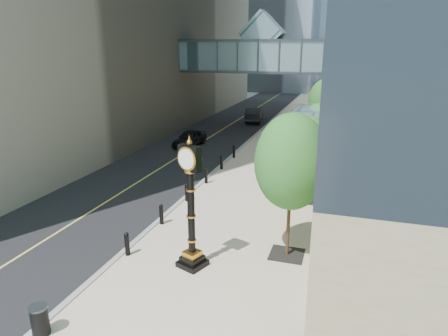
{
  "coord_description": "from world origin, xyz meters",
  "views": [
    {
      "loc": [
        5.53,
        -11.95,
        8.32
      ],
      "look_at": [
        -0.18,
        6.32,
        2.52
      ],
      "focal_mm": 32.0,
      "sensor_mm": 36.0,
      "label": 1
    }
  ],
  "objects_px": {
    "street_clock": "(191,214)",
    "car_near": "(190,138)",
    "trash_bin": "(40,321)",
    "car_far": "(254,114)",
    "pedestrian": "(297,177)"
  },
  "relations": [
    {
      "from": "street_clock",
      "to": "car_near",
      "type": "xyz_separation_m",
      "value": [
        -7.7,
        18.73,
        -1.56
      ]
    },
    {
      "from": "trash_bin",
      "to": "pedestrian",
      "type": "xyz_separation_m",
      "value": [
        5.63,
        14.99,
        0.37
      ]
    },
    {
      "from": "car_near",
      "to": "car_far",
      "type": "xyz_separation_m",
      "value": [
        2.62,
        13.48,
        0.13
      ]
    },
    {
      "from": "trash_bin",
      "to": "car_near",
      "type": "bearing_deg",
      "value": 101.47
    },
    {
      "from": "pedestrian",
      "to": "street_clock",
      "type": "bearing_deg",
      "value": 75.53
    },
    {
      "from": "street_clock",
      "to": "car_near",
      "type": "distance_m",
      "value": 20.31
    },
    {
      "from": "street_clock",
      "to": "trash_bin",
      "type": "xyz_separation_m",
      "value": [
        -2.88,
        -5.0,
        -1.76
      ]
    },
    {
      "from": "car_near",
      "to": "car_far",
      "type": "height_order",
      "value": "car_far"
    },
    {
      "from": "trash_bin",
      "to": "car_near",
      "type": "xyz_separation_m",
      "value": [
        -4.81,
        23.73,
        0.2
      ]
    },
    {
      "from": "trash_bin",
      "to": "car_far",
      "type": "height_order",
      "value": "car_far"
    },
    {
      "from": "pedestrian",
      "to": "car_far",
      "type": "relative_size",
      "value": 0.32
    },
    {
      "from": "pedestrian",
      "to": "car_near",
      "type": "height_order",
      "value": "pedestrian"
    },
    {
      "from": "pedestrian",
      "to": "car_far",
      "type": "bearing_deg",
      "value": -69.7
    },
    {
      "from": "street_clock",
      "to": "trash_bin",
      "type": "bearing_deg",
      "value": -98.8
    },
    {
      "from": "street_clock",
      "to": "car_far",
      "type": "height_order",
      "value": "street_clock"
    }
  ]
}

